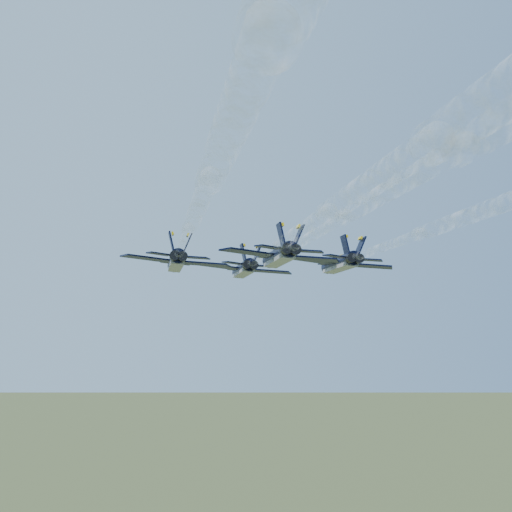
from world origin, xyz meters
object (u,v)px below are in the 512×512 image
object	(u,v)px
jet_lead	(243,269)
jet_left	(176,261)
jet_right	(339,263)
jet_slot	(279,256)

from	to	relation	value
jet_lead	jet_left	world-z (taller)	same
jet_right	jet_slot	bearing A→B (deg)	-132.97
jet_lead	jet_right	size ratio (longest dim) A/B	1.00
jet_lead	jet_slot	distance (m)	23.84
jet_left	jet_right	distance (m)	21.93
jet_lead	jet_right	bearing A→B (deg)	-48.53
jet_lead	jet_slot	bearing A→B (deg)	-86.79
jet_slot	jet_left	bearing A→B (deg)	138.78
jet_left	jet_right	xyz separation A→B (m)	(21.71, -3.06, 0.00)
jet_left	jet_right	bearing A→B (deg)	1.32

